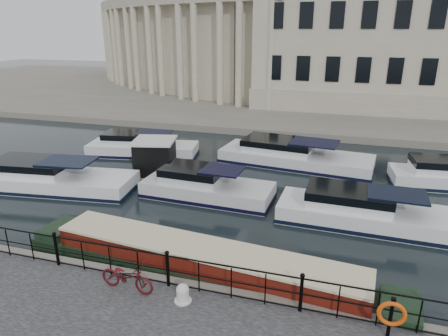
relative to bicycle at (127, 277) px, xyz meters
The scene contains 10 objects.
ground_plane 3.17m from the bicycle, 68.75° to the left, with size 160.00×160.00×0.00m, color black.
far_bank 41.81m from the bicycle, 88.51° to the left, with size 120.00×42.00×0.55m, color #6B665B.
railing 1.23m from the bicycle, 26.59° to the left, with size 24.14×0.14×1.22m.
civic_building 37.98m from the bicycle, 89.87° to the left, with size 53.55×31.84×16.85m.
bicycle is the anchor object (origin of this frame).
mooring_bollard 1.80m from the bicycle, ahead, with size 0.50×0.50×0.57m.
life_ring_post 7.36m from the bicycle, ahead, with size 0.72×0.19×1.17m.
narrowboat 2.69m from the bicycle, 49.69° to the left, with size 13.59×3.07×1.50m.
harbour_hut 11.49m from the bicycle, 111.86° to the left, with size 3.58×3.20×2.19m.
cabin_cruisers 11.00m from the bicycle, 87.82° to the left, with size 28.17×11.53×1.99m.
Camera 1 is at (4.61, -11.67, 8.03)m, focal length 32.00 mm.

